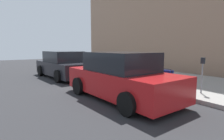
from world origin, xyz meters
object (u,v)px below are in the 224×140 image
suitcase_black_3 (138,74)px  parked_car_charcoal_1 (63,65)px  suitcase_red_2 (146,77)px  bollard_post (96,67)px  suitcase_teal_5 (123,73)px  suitcase_maroon_1 (154,77)px  suitcase_olive_6 (117,70)px  suitcase_navy_0 (166,79)px  parked_car_red_0 (121,77)px  suitcase_navy_7 (111,70)px  suitcase_silver_4 (130,74)px  fire_hydrant (104,67)px  parking_meter (202,70)px

suitcase_black_3 → parked_car_charcoal_1: bearing=28.9°
suitcase_black_3 → suitcase_red_2: bearing=174.2°
suitcase_red_2 → bollard_post: size_ratio=0.91×
suitcase_teal_5 → bollard_post: bearing=2.4°
suitcase_maroon_1 → bollard_post: 4.71m
parked_car_charcoal_1 → suitcase_olive_6: bearing=-137.9°
suitcase_teal_5 → parked_car_charcoal_1: 3.65m
suitcase_olive_6 → bollard_post: size_ratio=1.13×
suitcase_navy_0 → parked_car_red_0: bearing=86.5°
suitcase_olive_6 → bollard_post: bearing=3.4°
suitcase_navy_0 → bollard_post: bearing=2.4°
suitcase_red_2 → suitcase_navy_7: suitcase_navy_7 is taller
suitcase_silver_4 → suitcase_navy_7: (1.64, 0.04, 0.00)m
fire_hydrant → parked_car_red_0: 4.95m
suitcase_red_2 → bollard_post: 4.22m
suitcase_silver_4 → suitcase_olive_6: size_ratio=1.19×
suitcase_red_2 → parking_meter: 2.50m
suitcase_navy_0 → suitcase_red_2: 1.06m
parking_meter → parked_car_red_0: parked_car_red_0 is taller
bollard_post → suitcase_maroon_1: bearing=-178.7°
suitcase_teal_5 → fire_hydrant: (1.90, -0.04, 0.16)m
fire_hydrant → bollard_post: (0.70, 0.15, -0.08)m
suitcase_maroon_1 → parked_car_charcoal_1: size_ratio=0.16×
fire_hydrant → parked_car_charcoal_1: size_ratio=0.18×
suitcase_silver_4 → suitcase_teal_5: suitcase_silver_4 is taller
suitcase_black_3 → suitcase_olive_6: size_ratio=1.00×
suitcase_maroon_1 → parked_car_red_0: 2.21m
suitcase_red_2 → parked_car_charcoal_1: (4.55, 2.16, 0.29)m
parked_car_red_0 → fire_hydrant: bearing=-26.4°
parking_meter → suitcase_maroon_1: bearing=8.7°
fire_hydrant → parking_meter: size_ratio=0.64×
suitcase_red_2 → suitcase_olive_6: bearing=-0.3°
parked_car_charcoal_1 → parked_car_red_0: bearing=180.0°
parked_car_red_0 → suitcase_teal_5: bearing=-40.4°
suitcase_maroon_1 → suitcase_black_3: bearing=-3.3°
suitcase_red_2 → parked_car_charcoal_1: size_ratio=0.14×
suitcase_maroon_1 → suitcase_olive_6: 2.65m
suitcase_silver_4 → suitcase_olive_6: suitcase_silver_4 is taller
suitcase_teal_5 → parked_car_red_0: size_ratio=0.13×
suitcase_red_2 → fire_hydrant: fire_hydrant is taller
suitcase_navy_7 → bollard_post: (1.47, 0.07, 0.04)m
suitcase_navy_0 → suitcase_navy_7: size_ratio=0.87×
suitcase_maroon_1 → parked_car_charcoal_1: parked_car_charcoal_1 is taller
parked_car_red_0 → parked_car_charcoal_1: size_ratio=0.98×
suitcase_red_2 → suitcase_black_3: 0.55m
suitcase_teal_5 → parking_meter: (-4.05, -0.29, 0.57)m
suitcase_maroon_1 → suitcase_navy_7: (3.24, 0.03, -0.04)m
suitcase_navy_7 → parked_car_red_0: bearing=149.9°
suitcase_maroon_1 → bollard_post: (4.71, 0.10, -0.00)m
suitcase_olive_6 → parked_car_charcoal_1: 3.24m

